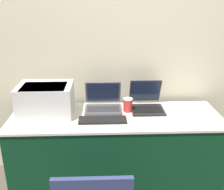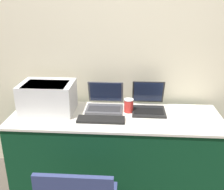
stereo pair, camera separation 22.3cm
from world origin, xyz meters
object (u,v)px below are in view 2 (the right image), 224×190
object	(u,v)px
laptop_right	(148,104)
coffee_cup	(129,105)
printer	(48,96)
external_keyboard	(101,120)
laptop_left	(105,103)

from	to	relation	value
laptop_right	coffee_cup	size ratio (longest dim) A/B	2.83
printer	external_keyboard	xyz separation A→B (m)	(0.49, -0.16, -0.13)
laptop_right	coffee_cup	world-z (taller)	laptop_right
coffee_cup	laptop_left	bearing A→B (deg)	161.70
printer	coffee_cup	distance (m)	0.72
laptop_right	laptop_left	bearing A→B (deg)	178.18
laptop_right	coffee_cup	bearing A→B (deg)	-161.39
printer	laptop_right	xyz separation A→B (m)	(0.89, 0.09, -0.09)
coffee_cup	laptop_right	bearing A→B (deg)	18.61
external_keyboard	coffee_cup	bearing A→B (deg)	40.63
printer	external_keyboard	bearing A→B (deg)	-18.48
laptop_left	coffee_cup	xyz separation A→B (m)	(0.22, -0.07, 0.01)
laptop_right	external_keyboard	distance (m)	0.48
printer	external_keyboard	distance (m)	0.53
laptop_left	coffee_cup	world-z (taller)	laptop_left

